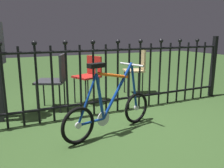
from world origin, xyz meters
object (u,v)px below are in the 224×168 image
object	(u,v)px
chair_red	(90,74)
chair_charcoal	(56,77)
bicycle	(110,108)
chair_tan	(137,67)

from	to	relation	value
chair_red	chair_charcoal	xyz separation A→B (m)	(-0.62, -0.15, 0.02)
bicycle	chair_charcoal	size ratio (longest dim) A/B	1.49
chair_tan	chair_charcoal	world-z (taller)	chair_tan
chair_tan	chair_charcoal	size ratio (longest dim) A/B	1.03
chair_tan	bicycle	bearing A→B (deg)	-131.67
chair_red	chair_charcoal	distance (m)	0.63
chair_tan	chair_charcoal	distance (m)	1.69
chair_red	chair_charcoal	bearing A→B (deg)	-166.59
chair_charcoal	chair_tan	bearing A→B (deg)	9.02
chair_tan	chair_charcoal	bearing A→B (deg)	-170.98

